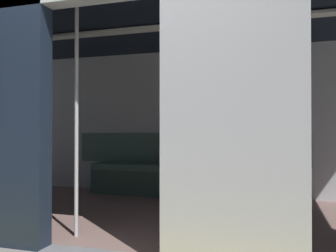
{
  "coord_description": "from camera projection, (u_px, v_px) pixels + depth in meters",
  "views": [
    {
      "loc": [
        -1.27,
        2.42,
        0.96
      ],
      "look_at": [
        -0.12,
        -1.37,
        1.0
      ],
      "focal_mm": 37.48,
      "sensor_mm": 36.0,
      "label": 1
    }
  ],
  "objects": [
    {
      "name": "train_car",
      "position": [
        151.0,
        80.0,
        3.95
      ],
      "size": [
        6.4,
        2.94,
        2.28
      ],
      "color": "silver",
      "rests_on": "ground_plane"
    },
    {
      "name": "grab_pole_door",
      "position": [
        76.0,
        118.0,
        3.15
      ],
      "size": [
        0.04,
        0.04,
        2.14
      ],
      "primitive_type": "cylinder",
      "color": "silver",
      "rests_on": "ground_plane"
    },
    {
      "name": "grab_pole_far",
      "position": [
        170.0,
        117.0,
        2.92
      ],
      "size": [
        0.04,
        0.04,
        2.14
      ],
      "primitive_type": "cylinder",
      "color": "silver",
      "rests_on": "ground_plane"
    },
    {
      "name": "book",
      "position": [
        231.0,
        165.0,
        4.85
      ],
      "size": [
        0.22,
        0.26,
        0.03
      ],
      "primitive_type": "cube",
      "rotation": [
        0.0,
        0.0,
        -0.34
      ],
      "color": "#26598C",
      "rests_on": "bench_seat"
    },
    {
      "name": "handbag",
      "position": [
        171.0,
        159.0,
        5.11
      ],
      "size": [
        0.26,
        0.15,
        0.17
      ],
      "color": "maroon",
      "rests_on": "bench_seat"
    },
    {
      "name": "bench_seat",
      "position": [
        182.0,
        173.0,
        5.0
      ],
      "size": [
        2.73,
        0.44,
        0.45
      ],
      "color": "#4C7566",
      "rests_on": "ground_plane"
    },
    {
      "name": "person_seated",
      "position": [
        201.0,
        150.0,
        4.87
      ],
      "size": [
        0.55,
        0.7,
        1.18
      ],
      "color": "pink",
      "rests_on": "ground_plane"
    }
  ]
}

